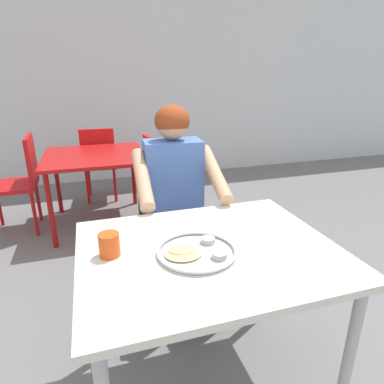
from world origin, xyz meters
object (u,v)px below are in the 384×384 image
Objects in this scene: drinking_cup at (109,244)px; chair_red_far at (99,160)px; table_foreground at (208,266)px; diner_foreground at (177,193)px; table_background_red at (95,162)px; chair_red_left at (20,178)px; thali_tray at (196,251)px; chair_red_right at (161,172)px; chair_foreground at (170,216)px.

chair_red_far reaches higher than drinking_cup.
diner_foreground reaches higher than table_foreground.
drinking_cup is 2.02m from table_background_red.
thali_tray is at bearing -65.43° from chair_red_left.
diner_foreground reaches higher than chair_red_right.
thali_tray is 2.13m from table_background_red.
drinking_cup reaches higher than table_foreground.
chair_foreground is 1.00× the size of chair_red_far.
chair_red_far reaches higher than thali_tray.
chair_red_left is at bearing 175.74° from table_background_red.
table_foreground is at bearing -94.17° from diner_foreground.
chair_red_left is at bearing 127.44° from diner_foreground.
diner_foreground is 2.06m from chair_red_far.
drinking_cup is at bearing -107.57° from chair_red_right.
chair_red_left is (-1.10, 1.44, -0.23)m from diner_foreground.
chair_red_left reaches higher than table_foreground.
thali_tray is 2.76m from chair_red_far.
drinking_cup reaches higher than table_background_red.
thali_tray is 0.36× the size of chair_red_far.
chair_red_far is (-0.33, 2.70, -0.18)m from table_foreground.
chair_red_far is at bearing 85.32° from table_background_red.
table_foreground is 1.19× the size of chair_foreground.
chair_red_left is (-1.11, 1.21, 0.02)m from chair_foreground.
thali_tray is 0.73m from diner_foreground.
thali_tray is 0.36× the size of chair_foreground.
chair_red_left is 1.29m from chair_red_right.
chair_foreground is (0.44, 0.85, -0.30)m from drinking_cup.
chair_red_left is (-0.67, 2.06, -0.29)m from drinking_cup.
table_foreground is 0.41m from drinking_cup.
thali_tray is at bearing -97.50° from chair_foreground.
chair_red_far is (0.05, 0.63, -0.14)m from table_background_red.
chair_red_far is (0.05, 2.64, -0.32)m from drinking_cup.
table_foreground is 2.72m from chair_red_far.
chair_foreground reaches higher than table_foreground.
chair_red_right is (0.62, -0.06, -0.13)m from table_background_red.
table_foreground is at bearing -8.86° from drinking_cup.
table_background_red is (-0.44, 1.16, 0.12)m from chair_foreground.
diner_foreground is at bearing -92.55° from chair_foreground.
table_background_red is 0.68m from chair_red_left.
table_background_red is at bearing 89.93° from drinking_cup.
chair_red_right is (0.30, 2.04, -0.28)m from thali_tray.
chair_foreground is 1.83m from chair_red_far.
chair_foreground is at bearing -69.39° from table_background_red.
diner_foreground is 1.82m from chair_red_left.
drinking_cup is 0.10× the size of table_background_red.
drinking_cup is 0.11× the size of chair_foreground.
chair_foreground reaches higher than table_background_red.
chair_foreground is at bearing 87.45° from diner_foreground.
table_foreground is 3.29× the size of thali_tray.
table_foreground is 0.12m from thali_tray.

